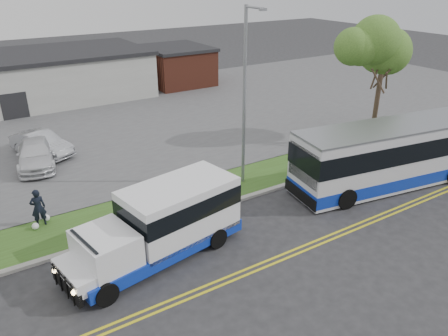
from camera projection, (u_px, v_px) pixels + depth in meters
ground at (225, 218)px, 21.42m from camera, size 140.00×140.00×0.00m
lane_line_north at (273, 258)px, 18.45m from camera, size 70.00×0.12×0.01m
lane_line_south at (278, 262)px, 18.22m from camera, size 70.00×0.12×0.01m
curb at (213, 208)px, 22.23m from camera, size 80.00×0.30×0.15m
verge at (196, 194)px, 23.63m from camera, size 80.00×3.30×0.10m
parking_lot at (110, 123)px, 34.47m from camera, size 80.00×25.00×0.10m
commercial_building at (3, 81)px, 38.35m from camera, size 25.40×10.40×4.35m
brick_wing at (177, 65)px, 45.70m from camera, size 6.30×7.30×3.90m
tree_east at (384, 54)px, 27.95m from camera, size 5.20×5.20×8.33m
streetlight_near at (245, 93)px, 22.80m from camera, size 0.35×1.53×9.50m
shuttle_bus at (165, 220)px, 18.20m from camera, size 8.12×3.80×3.00m
transit_bus at (399, 153)px, 24.33m from camera, size 13.00×4.85×3.53m
pedestrian at (38, 208)px, 20.29m from camera, size 0.69×0.46×1.87m
parked_car_a at (42, 144)px, 28.19m from camera, size 3.48×4.89×1.53m
parked_car_b at (36, 154)px, 26.73m from camera, size 3.01×5.44×1.49m
grocery_bag_left at (35, 226)px, 20.28m from camera, size 0.32×0.32×0.32m
grocery_bag_right at (46, 218)px, 20.95m from camera, size 0.32×0.32×0.32m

